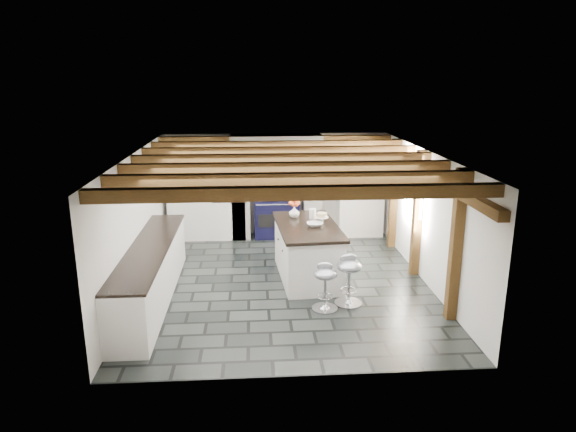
{
  "coord_description": "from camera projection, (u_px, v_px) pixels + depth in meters",
  "views": [
    {
      "loc": [
        -0.52,
        -8.51,
        3.56
      ],
      "look_at": [
        0.1,
        0.4,
        1.1
      ],
      "focal_mm": 32.0,
      "sensor_mm": 36.0,
      "label": 1
    }
  ],
  "objects": [
    {
      "name": "range_cooker",
      "position": [
        277.0,
        216.0,
        11.61
      ],
      "size": [
        1.0,
        0.63,
        0.99
      ],
      "color": "black",
      "rests_on": "ground"
    },
    {
      "name": "bar_stool_near",
      "position": [
        349.0,
        274.0,
        8.13
      ],
      "size": [
        0.45,
        0.45,
        0.83
      ],
      "rotation": [
        0.0,
        0.0,
        0.13
      ],
      "color": "silver",
      "rests_on": "ground"
    },
    {
      "name": "bar_stool_far",
      "position": [
        325.0,
        281.0,
        7.95
      ],
      "size": [
        0.42,
        0.42,
        0.76
      ],
      "rotation": [
        0.0,
        0.0,
        -0.15
      ],
      "color": "silver",
      "rests_on": "ground"
    },
    {
      "name": "ground",
      "position": [
        284.0,
        281.0,
        9.16
      ],
      "size": [
        6.0,
        6.0,
        0.0
      ],
      "primitive_type": "plane",
      "color": "black",
      "rests_on": "ground"
    },
    {
      "name": "room_shell",
      "position": [
        249.0,
        205.0,
        10.2
      ],
      "size": [
        6.0,
        6.03,
        6.0
      ],
      "color": "white",
      "rests_on": "ground"
    },
    {
      "name": "kitchen_island",
      "position": [
        307.0,
        250.0,
        9.24
      ],
      "size": [
        1.18,
        2.07,
        1.32
      ],
      "rotation": [
        0.0,
        0.0,
        0.07
      ],
      "color": "white",
      "rests_on": "ground"
    }
  ]
}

